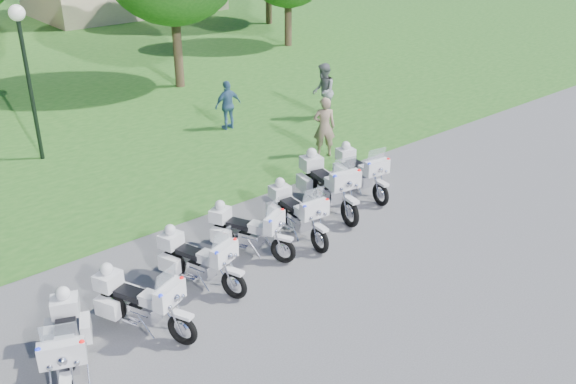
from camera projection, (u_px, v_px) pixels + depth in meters
ground at (300, 258)px, 13.91m from camera, size 100.00×100.00×0.00m
motorcycle_0 at (67, 343)px, 10.33m from camera, size 1.30×2.14×1.53m
motorcycle_1 at (139, 301)px, 11.42m from camera, size 1.25×2.05×1.47m
motorcycle_2 at (197, 259)px, 12.73m from camera, size 1.13×2.06×1.43m
motorcycle_3 at (247, 230)px, 13.84m from camera, size 1.23×1.94×1.40m
motorcycle_4 at (296, 212)px, 14.55m from camera, size 0.84×2.17×1.46m
motorcycle_5 at (327, 184)px, 15.73m from camera, size 1.10×2.44×1.65m
motorcycle_6 at (360, 171)px, 16.66m from camera, size 0.93×2.15×1.45m
lamp_post at (23, 46)px, 17.53m from camera, size 0.44×0.44×4.44m
bystander_a at (324, 127)px, 18.79m from camera, size 0.78×0.72×1.80m
bystander_b at (323, 92)px, 21.81m from camera, size 1.16×1.18×1.92m
bystander_c at (228, 105)px, 20.95m from camera, size 0.97×0.44×1.62m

